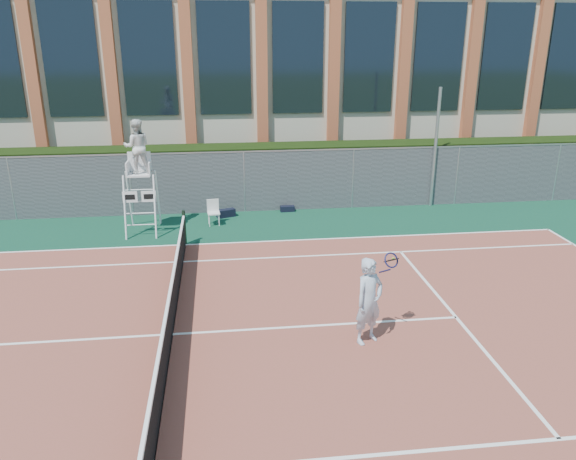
{
  "coord_description": "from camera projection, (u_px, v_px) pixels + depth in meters",
  "views": [
    {
      "loc": [
        1.2,
        -10.9,
        6.15
      ],
      "look_at": [
        2.89,
        3.0,
        1.25
      ],
      "focal_mm": 35.0,
      "sensor_mm": 36.0,
      "label": 1
    }
  ],
  "objects": [
    {
      "name": "tennis_net",
      "position": [
        170.0,
        313.0,
        11.93
      ],
      "size": [
        0.1,
        11.3,
        1.1
      ],
      "color": "black",
      "rests_on": "ground"
    },
    {
      "name": "plastic_chair",
      "position": [
        213.0,
        210.0,
        19.01
      ],
      "size": [
        0.44,
        0.44,
        0.86
      ],
      "color": "silver",
      "rests_on": "apron"
    },
    {
      "name": "tennis_court",
      "position": [
        172.0,
        335.0,
        12.1
      ],
      "size": [
        23.77,
        10.97,
        0.02
      ],
      "primitive_type": "cube",
      "color": "brown",
      "rests_on": "apron"
    },
    {
      "name": "hedge",
      "position": [
        190.0,
        176.0,
        21.11
      ],
      "size": [
        40.0,
        1.4,
        2.2
      ],
      "primitive_type": "cube",
      "color": "black",
      "rests_on": "ground"
    },
    {
      "name": "tennis_player",
      "position": [
        369.0,
        301.0,
        11.53
      ],
      "size": [
        1.09,
        0.82,
        1.87
      ],
      "color": "#AEBDD1",
      "rests_on": "tennis_court"
    },
    {
      "name": "apron",
      "position": [
        175.0,
        314.0,
        13.04
      ],
      "size": [
        36.0,
        20.0,
        0.01
      ],
      "primitive_type": "cube",
      "color": "#0D3B2D",
      "rests_on": "ground"
    },
    {
      "name": "ground",
      "position": [
        172.0,
        336.0,
        12.1
      ],
      "size": [
        120.0,
        120.0,
        0.0
      ],
      "primitive_type": "plane",
      "color": "#233814"
    },
    {
      "name": "sports_bag_far",
      "position": [
        287.0,
        209.0,
        20.53
      ],
      "size": [
        0.52,
        0.24,
        0.21
      ],
      "primitive_type": "cube",
      "rotation": [
        0.0,
        0.0,
        0.04
      ],
      "color": "black",
      "rests_on": "apron"
    },
    {
      "name": "building",
      "position": [
        193.0,
        77.0,
        27.56
      ],
      "size": [
        45.0,
        10.6,
        8.22
      ],
      "color": "beige",
      "rests_on": "ground"
    },
    {
      "name": "steel_pole",
      "position": [
        435.0,
        148.0,
        20.56
      ],
      "size": [
        0.12,
        0.12,
        4.39
      ],
      "primitive_type": "cylinder",
      "color": "#9EA0A5",
      "rests_on": "ground"
    },
    {
      "name": "fence",
      "position": [
        188.0,
        184.0,
        19.99
      ],
      "size": [
        40.0,
        0.06,
        2.2
      ],
      "primitive_type": null,
      "color": "#595E60",
      "rests_on": "ground"
    },
    {
      "name": "sports_bag_near",
      "position": [
        226.0,
        213.0,
        19.9
      ],
      "size": [
        0.7,
        0.48,
        0.28
      ],
      "primitive_type": "cube",
      "rotation": [
        0.0,
        0.0,
        0.38
      ],
      "color": "black",
      "rests_on": "apron"
    },
    {
      "name": "umpire_chair",
      "position": [
        137.0,
        150.0,
        17.66
      ],
      "size": [
        1.04,
        1.59,
        3.71
      ],
      "color": "white",
      "rests_on": "ground"
    }
  ]
}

